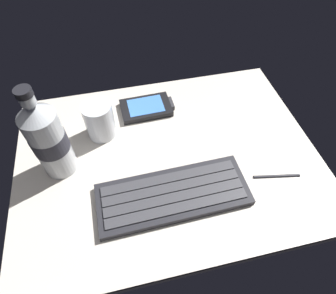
% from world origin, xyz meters
% --- Properties ---
extents(ground_plane, '(0.64, 0.48, 0.03)m').
position_xyz_m(ground_plane, '(0.00, -0.00, -0.01)').
color(ground_plane, beige).
extents(keyboard, '(0.29, 0.12, 0.02)m').
position_xyz_m(keyboard, '(-0.01, -0.10, 0.01)').
color(keyboard, '#232328').
rests_on(keyboard, ground_plane).
extents(handheld_device, '(0.13, 0.08, 0.02)m').
position_xyz_m(handheld_device, '(-0.02, 0.15, 0.01)').
color(handheld_device, black).
rests_on(handheld_device, ground_plane).
extents(juice_cup, '(0.06, 0.06, 0.09)m').
position_xyz_m(juice_cup, '(-0.13, 0.10, 0.04)').
color(juice_cup, silver).
rests_on(juice_cup, ground_plane).
extents(water_bottle, '(0.07, 0.07, 0.21)m').
position_xyz_m(water_bottle, '(-0.22, 0.02, 0.09)').
color(water_bottle, silver).
rests_on(water_bottle, ground_plane).
extents(stylus_pen, '(0.09, 0.02, 0.01)m').
position_xyz_m(stylus_pen, '(0.20, -0.10, 0.00)').
color(stylus_pen, '#26262B').
rests_on(stylus_pen, ground_plane).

